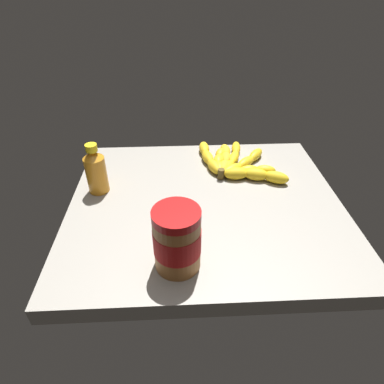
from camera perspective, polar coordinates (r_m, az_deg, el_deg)
ground_plane at (r=90.02cm, az=2.39°, el=-2.71°), size 73.79×65.21×4.43cm
banana_bunch at (r=103.06cm, az=7.35°, el=5.07°), size 25.58×26.66×3.63cm
peanut_butter_jar at (r=66.81cm, az=-2.65°, el=-8.39°), size 9.99×9.99×14.60cm
honey_bottle at (r=92.84cm, az=-16.62°, el=3.66°), size 5.73×5.73×14.62cm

